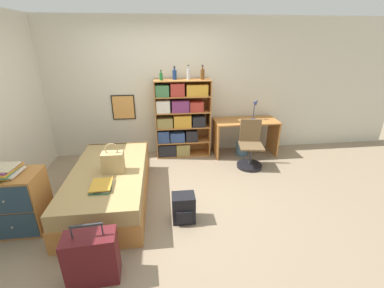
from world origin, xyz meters
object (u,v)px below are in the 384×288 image
handbag (113,162)px  bottle_blue (202,74)px  desk_lamp (256,105)px  magazine_pile_on_dresser (4,171)px  desk_chair (250,152)px  bookcase (180,119)px  bottle_brown (175,74)px  backpack (184,208)px  bottle_clear (188,74)px  waste_bin (242,148)px  book_stack_on_bed (102,186)px  bottle_green (161,76)px  bed (110,185)px  dresser (19,202)px  desk (245,130)px  suitcase (92,258)px

handbag → bottle_blue: bottle_blue is taller
handbag → desk_lamp: desk_lamp is taller
magazine_pile_on_dresser → desk_chair: size_ratio=0.45×
bookcase → bottle_brown: 0.84m
backpack → bottle_clear: bearing=81.9°
magazine_pile_on_dresser → bottle_blue: (2.58, 1.92, 0.80)m
magazine_pile_on_dresser → bottle_brown: 2.97m
handbag → desk_chair: 2.45m
bottle_brown → waste_bin: 1.97m
book_stack_on_bed → desk_chair: bearing=28.9°
magazine_pile_on_dresser → waste_bin: bearing=27.8°
handbag → desk_chair: (2.26, 0.88, -0.37)m
bottle_clear → bottle_brown: bearing=169.8°
bookcase → waste_bin: bookcase is taller
bookcase → handbag: bearing=-123.7°
bottle_green → bottle_brown: (0.25, 0.06, 0.02)m
bed → backpack: (1.01, -0.59, -0.06)m
dresser → bottle_clear: (2.27, 1.93, 1.23)m
magazine_pile_on_dresser → bookcase: size_ratio=0.26×
bottle_blue → book_stack_on_bed: bearing=-128.7°
bottle_green → desk_lamp: (1.80, -0.03, -0.58)m
book_stack_on_bed → bottle_clear: 2.55m
desk → waste_bin: desk is taller
bottle_green → bottle_brown: size_ratio=0.76×
book_stack_on_bed → magazine_pile_on_dresser: bearing=-179.9°
desk_lamp → desk: bearing=-168.0°
bottle_green → dresser: bearing=-132.8°
desk_lamp → backpack: desk_lamp is taller
suitcase → backpack: 1.23m
bottle_blue → magazine_pile_on_dresser: bearing=-143.3°
suitcase → bookcase: bearing=69.5°
handbag → bottle_brown: size_ratio=1.76×
dresser → desk_lamp: desk_lamp is taller
dresser → backpack: 2.00m
bottle_clear → bottle_blue: bottle_clear is taller
bottle_clear → waste_bin: size_ratio=0.90×
waste_bin → handbag: bearing=-148.7°
dresser → bottle_clear: size_ratio=2.86×
waste_bin → desk: bearing=45.1°
dresser → desk_lamp: bearing=27.8°
bottle_blue → waste_bin: 1.67m
dresser → waste_bin: (3.34, 1.80, -0.23)m
suitcase → bookcase: (1.06, 2.84, 0.50)m
bottle_brown → desk_chair: 1.98m
bottle_blue → desk_lamp: size_ratio=0.61×
handbag → bottle_brown: bearing=58.7°
book_stack_on_bed → bookcase: bearing=60.4°
desk_lamp → backpack: bearing=-128.7°
handbag → magazine_pile_on_dresser: (-1.13, -0.41, 0.15)m
bottle_clear → backpack: size_ratio=0.70×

